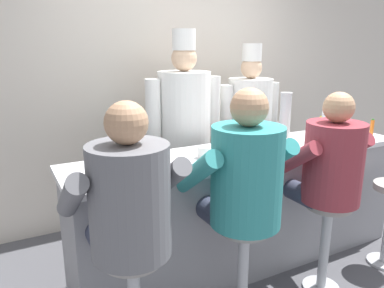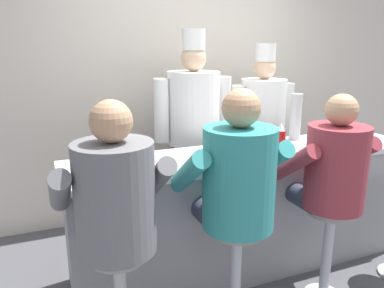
{
  "view_description": "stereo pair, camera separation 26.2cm",
  "coord_description": "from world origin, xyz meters",
  "px_view_note": "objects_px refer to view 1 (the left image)",
  "views": [
    {
      "loc": [
        -1.68,
        -1.95,
        1.74
      ],
      "look_at": [
        -0.49,
        0.28,
        1.07
      ],
      "focal_mm": 35.0,
      "sensor_mm": 36.0,
      "label": 1
    },
    {
      "loc": [
        -1.44,
        -2.06,
        1.74
      ],
      "look_at": [
        -0.49,
        0.28,
        1.07
      ],
      "focal_mm": 35.0,
      "sensor_mm": 36.0,
      "label": 2
    }
  ],
  "objects_px": {
    "hot_sauce_bottle_orange": "(372,128)",
    "diner_seated_maroon": "(329,168)",
    "diner_seated_teal": "(243,181)",
    "cook_in_whites_far": "(249,124)",
    "ketchup_bottle_red": "(277,139)",
    "coffee_mug_white": "(204,152)",
    "mustard_bottle_yellow": "(320,130)",
    "cook_in_whites_near": "(184,126)",
    "breakfast_plate": "(106,172)",
    "cereal_bowl": "(133,175)",
    "diner_seated_grey": "(128,206)",
    "cup_stack_steel": "(285,115)",
    "water_pitcher_clear": "(328,122)"
  },
  "relations": [
    {
      "from": "mustard_bottle_yellow",
      "to": "hot_sauce_bottle_orange",
      "type": "relative_size",
      "value": 1.52
    },
    {
      "from": "water_pitcher_clear",
      "to": "diner_seated_teal",
      "type": "xyz_separation_m",
      "value": [
        -1.45,
        -0.69,
        -0.1
      ]
    },
    {
      "from": "ketchup_bottle_red",
      "to": "cook_in_whites_far",
      "type": "height_order",
      "value": "cook_in_whites_far"
    },
    {
      "from": "water_pitcher_clear",
      "to": "cook_in_whites_far",
      "type": "bearing_deg",
      "value": 126.14
    },
    {
      "from": "water_pitcher_clear",
      "to": "cook_in_whites_near",
      "type": "distance_m",
      "value": 1.33
    },
    {
      "from": "breakfast_plate",
      "to": "diner_seated_maroon",
      "type": "relative_size",
      "value": 0.15
    },
    {
      "from": "mustard_bottle_yellow",
      "to": "water_pitcher_clear",
      "type": "relative_size",
      "value": 1.16
    },
    {
      "from": "cup_stack_steel",
      "to": "cook_in_whites_far",
      "type": "height_order",
      "value": "cook_in_whites_far"
    },
    {
      "from": "mustard_bottle_yellow",
      "to": "coffee_mug_white",
      "type": "height_order",
      "value": "mustard_bottle_yellow"
    },
    {
      "from": "cook_in_whites_near",
      "to": "breakfast_plate",
      "type": "bearing_deg",
      "value": -141.47
    },
    {
      "from": "coffee_mug_white",
      "to": "diner_seated_maroon",
      "type": "bearing_deg",
      "value": -38.86
    },
    {
      "from": "diner_seated_maroon",
      "to": "cook_in_whites_near",
      "type": "relative_size",
      "value": 0.77
    },
    {
      "from": "ketchup_bottle_red",
      "to": "mustard_bottle_yellow",
      "type": "relative_size",
      "value": 1.1
    },
    {
      "from": "mustard_bottle_yellow",
      "to": "hot_sauce_bottle_orange",
      "type": "xyz_separation_m",
      "value": [
        0.61,
        -0.04,
        -0.03
      ]
    },
    {
      "from": "ketchup_bottle_red",
      "to": "cup_stack_steel",
      "type": "relative_size",
      "value": 0.65
    },
    {
      "from": "coffee_mug_white",
      "to": "diner_seated_maroon",
      "type": "relative_size",
      "value": 0.1
    },
    {
      "from": "mustard_bottle_yellow",
      "to": "hot_sauce_bottle_orange",
      "type": "distance_m",
      "value": 0.61
    },
    {
      "from": "hot_sauce_bottle_orange",
      "to": "coffee_mug_white",
      "type": "height_order",
      "value": "hot_sauce_bottle_orange"
    },
    {
      "from": "mustard_bottle_yellow",
      "to": "cup_stack_steel",
      "type": "xyz_separation_m",
      "value": [
        -0.13,
        0.28,
        0.09
      ]
    },
    {
      "from": "cook_in_whites_far",
      "to": "diner_seated_grey",
      "type": "bearing_deg",
      "value": -142.78
    },
    {
      "from": "hot_sauce_bottle_orange",
      "to": "diner_seated_teal",
      "type": "height_order",
      "value": "diner_seated_teal"
    },
    {
      "from": "diner_seated_grey",
      "to": "cook_in_whites_far",
      "type": "height_order",
      "value": "cook_in_whites_far"
    },
    {
      "from": "diner_seated_maroon",
      "to": "cook_in_whites_far",
      "type": "distance_m",
      "value": 1.34
    },
    {
      "from": "cereal_bowl",
      "to": "diner_seated_maroon",
      "type": "xyz_separation_m",
      "value": [
        1.28,
        -0.35,
        -0.05
      ]
    },
    {
      "from": "mustard_bottle_yellow",
      "to": "breakfast_plate",
      "type": "bearing_deg",
      "value": 178.57
    },
    {
      "from": "diner_seated_teal",
      "to": "cook_in_whites_far",
      "type": "height_order",
      "value": "cook_in_whites_far"
    },
    {
      "from": "coffee_mug_white",
      "to": "cup_stack_steel",
      "type": "distance_m",
      "value": 0.97
    },
    {
      "from": "cereal_bowl",
      "to": "ketchup_bottle_red",
      "type": "bearing_deg",
      "value": 0.39
    },
    {
      "from": "cup_stack_steel",
      "to": "diner_seated_teal",
      "type": "relative_size",
      "value": 0.26
    },
    {
      "from": "ketchup_bottle_red",
      "to": "cook_in_whites_far",
      "type": "relative_size",
      "value": 0.15
    },
    {
      "from": "mustard_bottle_yellow",
      "to": "hot_sauce_bottle_orange",
      "type": "height_order",
      "value": "mustard_bottle_yellow"
    },
    {
      "from": "coffee_mug_white",
      "to": "mustard_bottle_yellow",
      "type": "bearing_deg",
      "value": -3.73
    },
    {
      "from": "ketchup_bottle_red",
      "to": "cook_in_whites_near",
      "type": "height_order",
      "value": "cook_in_whites_near"
    },
    {
      "from": "ketchup_bottle_red",
      "to": "mustard_bottle_yellow",
      "type": "height_order",
      "value": "ketchup_bottle_red"
    },
    {
      "from": "hot_sauce_bottle_orange",
      "to": "diner_seated_maroon",
      "type": "height_order",
      "value": "diner_seated_maroon"
    },
    {
      "from": "diner_seated_maroon",
      "to": "hot_sauce_bottle_orange",
      "type": "bearing_deg",
      "value": 23.48
    },
    {
      "from": "ketchup_bottle_red",
      "to": "cook_in_whites_far",
      "type": "xyz_separation_m",
      "value": [
        0.45,
        0.95,
        -0.1
      ]
    },
    {
      "from": "ketchup_bottle_red",
      "to": "breakfast_plate",
      "type": "relative_size",
      "value": 1.14
    },
    {
      "from": "cereal_bowl",
      "to": "cook_in_whites_far",
      "type": "height_order",
      "value": "cook_in_whites_far"
    },
    {
      "from": "water_pitcher_clear",
      "to": "coffee_mug_white",
      "type": "bearing_deg",
      "value": -173.78
    },
    {
      "from": "diner_seated_teal",
      "to": "cook_in_whites_near",
      "type": "bearing_deg",
      "value": 79.1
    },
    {
      "from": "hot_sauce_bottle_orange",
      "to": "cup_stack_steel",
      "type": "relative_size",
      "value": 0.38
    },
    {
      "from": "hot_sauce_bottle_orange",
      "to": "diner_seated_maroon",
      "type": "bearing_deg",
      "value": -156.52
    },
    {
      "from": "ketchup_bottle_red",
      "to": "diner_seated_teal",
      "type": "height_order",
      "value": "diner_seated_teal"
    },
    {
      "from": "mustard_bottle_yellow",
      "to": "diner_seated_teal",
      "type": "xyz_separation_m",
      "value": [
        -1.11,
        -0.47,
        -0.1
      ]
    },
    {
      "from": "coffee_mug_white",
      "to": "diner_seated_teal",
      "type": "distance_m",
      "value": 0.54
    },
    {
      "from": "mustard_bottle_yellow",
      "to": "diner_seated_grey",
      "type": "distance_m",
      "value": 1.89
    },
    {
      "from": "coffee_mug_white",
      "to": "cup_stack_steel",
      "type": "bearing_deg",
      "value": 12.92
    },
    {
      "from": "cereal_bowl",
      "to": "diner_seated_teal",
      "type": "xyz_separation_m",
      "value": [
        0.56,
        -0.35,
        -0.02
      ]
    },
    {
      "from": "mustard_bottle_yellow",
      "to": "cook_in_whites_far",
      "type": "relative_size",
      "value": 0.13
    }
  ]
}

